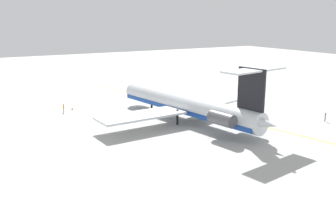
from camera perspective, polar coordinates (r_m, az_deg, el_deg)
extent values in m
plane|color=#ADADA8|center=(81.58, 3.76, -0.54)|extent=(286.46, 286.46, 0.00)
cylinder|color=silver|center=(74.43, 2.67, 0.67)|extent=(37.02, 9.81, 3.93)
cone|color=silver|center=(88.72, -5.28, 2.76)|extent=(4.65, 4.38, 3.78)
cone|color=silver|center=(62.26, 14.04, -2.01)|extent=(6.20, 4.22, 3.34)
cube|color=#19429E|center=(74.63, 2.66, 0.01)|extent=(36.23, 9.75, 0.87)
cube|color=silver|center=(69.09, -4.09, -0.97)|extent=(7.06, 16.71, 0.39)
cube|color=silver|center=(82.09, 7.59, 1.31)|extent=(10.24, 17.43, 0.39)
cylinder|color=#515156|center=(63.43, 8.18, -1.50)|extent=(5.22, 3.04, 2.28)
cube|color=silver|center=(63.92, 8.60, -1.40)|extent=(3.11, 1.71, 0.47)
cylinder|color=#515156|center=(68.08, 11.81, -0.60)|extent=(5.22, 3.04, 2.28)
cube|color=silver|center=(67.56, 11.44, -0.69)|extent=(3.11, 1.71, 0.47)
cube|color=black|center=(62.57, 12.52, 2.95)|extent=(5.32, 1.24, 6.96)
cube|color=silver|center=(59.38, 11.08, 5.58)|extent=(4.56, 6.25, 0.28)
cube|color=silver|center=(64.31, 14.72, 6.00)|extent=(4.56, 6.25, 0.28)
cylinder|color=black|center=(83.35, -2.50, 0.84)|extent=(0.43, 0.43, 2.98)
cylinder|color=black|center=(71.95, 1.44, -1.24)|extent=(0.43, 0.43, 2.98)
cylinder|color=black|center=(76.06, 5.04, -0.47)|extent=(0.43, 0.43, 2.98)
cylinder|color=black|center=(80.67, 22.71, -1.45)|extent=(0.11, 0.11, 0.86)
cylinder|color=black|center=(80.53, 22.75, -1.48)|extent=(0.11, 0.11, 0.86)
cylinder|color=gray|center=(80.42, 22.78, -0.94)|extent=(0.29, 0.29, 0.68)
sphere|color=#8C6647|center=(80.31, 22.81, -0.61)|extent=(0.27, 0.27, 0.27)
cylinder|color=gray|center=(80.59, 22.74, -0.88)|extent=(0.08, 0.08, 0.58)
cylinder|color=gray|center=(80.23, 22.82, -0.95)|extent=(0.08, 0.08, 0.58)
cylinder|color=black|center=(84.64, -15.56, -0.20)|extent=(0.11, 0.11, 0.87)
cylinder|color=black|center=(84.49, -15.55, -0.22)|extent=(0.11, 0.11, 0.87)
cylinder|color=orange|center=(84.38, -15.58, 0.30)|extent=(0.29, 0.29, 0.69)
sphere|color=#8C6647|center=(84.28, -15.61, 0.62)|extent=(0.27, 0.27, 0.27)
cylinder|color=orange|center=(84.56, -15.60, 0.35)|extent=(0.08, 0.08, 0.59)
cylinder|color=orange|center=(84.19, -15.57, 0.30)|extent=(0.08, 0.08, 0.59)
cone|color=#EA590F|center=(86.50, -14.35, 0.06)|extent=(0.40, 0.40, 0.55)
cube|color=gold|center=(79.80, 7.62, -0.96)|extent=(105.15, 23.00, 0.01)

